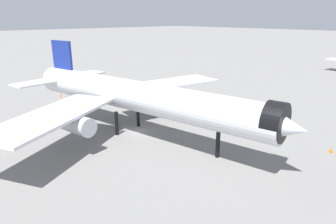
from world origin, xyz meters
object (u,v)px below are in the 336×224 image
at_px(service_truck_front, 169,84).
at_px(traffic_cone_wingtip, 61,95).
at_px(baggage_tug_wing, 99,89).
at_px(airliner_near_gate, 135,96).
at_px(traffic_cone_near_nose, 331,150).

bearing_deg(service_truck_front, traffic_cone_wingtip, 31.43).
bearing_deg(traffic_cone_wingtip, baggage_tug_wing, 72.02).
relative_size(airliner_near_gate, baggage_tug_wing, 15.38).
bearing_deg(traffic_cone_near_nose, traffic_cone_wingtip, -165.16).
relative_size(traffic_cone_near_nose, traffic_cone_wingtip, 1.07).
height_order(baggage_tug_wing, traffic_cone_near_nose, baggage_tug_wing).
height_order(traffic_cone_near_nose, traffic_cone_wingtip, traffic_cone_near_nose).
relative_size(airliner_near_gate, service_truck_front, 9.34).
distance_m(airliner_near_gate, traffic_cone_near_nose, 31.82).
distance_m(airliner_near_gate, service_truck_front, 33.54).
height_order(service_truck_front, baggage_tug_wing, service_truck_front).
bearing_deg(traffic_cone_wingtip, airliner_near_gate, -1.48).
distance_m(airliner_near_gate, traffic_cone_wingtip, 33.80).
distance_m(service_truck_front, traffic_cone_near_nose, 47.52).
bearing_deg(traffic_cone_near_nose, service_truck_front, 168.20).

